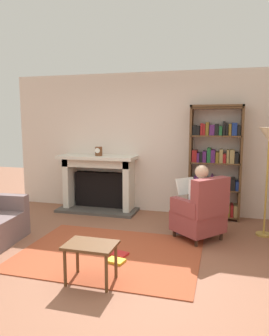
% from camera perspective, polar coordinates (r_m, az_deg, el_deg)
% --- Properties ---
extents(ground, '(14.00, 14.00, 0.00)m').
position_cam_1_polar(ground, '(4.26, -5.84, -16.42)').
color(ground, '#8D5840').
extents(back_wall, '(5.60, 0.10, 2.70)m').
position_cam_1_polar(back_wall, '(6.32, 2.39, 4.45)').
color(back_wall, beige).
rests_on(back_wall, ground).
extents(area_rug, '(2.40, 1.80, 0.01)m').
position_cam_1_polar(area_rug, '(4.51, -4.42, -14.84)').
color(area_rug, '#A24629').
rests_on(area_rug, ground).
extents(fireplace, '(1.57, 0.64, 1.11)m').
position_cam_1_polar(fireplace, '(6.46, -6.29, -2.35)').
color(fireplace, '#4C4742').
rests_on(fireplace, ground).
extents(mantel_clock, '(0.14, 0.14, 0.18)m').
position_cam_1_polar(mantel_clock, '(6.27, -6.38, 2.96)').
color(mantel_clock, brown).
rests_on(mantel_clock, fireplace).
extents(bookshelf, '(0.92, 0.32, 2.06)m').
position_cam_1_polar(bookshelf, '(5.98, 14.12, 0.51)').
color(bookshelf, brown).
rests_on(bookshelf, ground).
extents(armchair_reading, '(0.89, 0.89, 0.97)m').
position_cam_1_polar(armchair_reading, '(4.94, 11.78, -7.75)').
color(armchair_reading, '#331E14').
rests_on(armchair_reading, ground).
extents(seated_reader, '(0.59, 0.57, 1.14)m').
position_cam_1_polar(seated_reader, '(4.97, 10.88, -5.28)').
color(seated_reader, white).
rests_on(seated_reader, ground).
extents(side_table, '(0.56, 0.39, 0.45)m').
position_cam_1_polar(side_table, '(3.67, -7.78, -14.21)').
color(side_table, brown).
rests_on(side_table, ground).
extents(scattered_books, '(0.29, 0.43, 0.03)m').
position_cam_1_polar(scattered_books, '(4.33, -3.08, -15.55)').
color(scattered_books, red).
rests_on(scattered_books, area_rug).
extents(floor_lamp, '(0.32, 0.32, 1.69)m').
position_cam_1_polar(floor_lamp, '(5.26, 22.78, 3.86)').
color(floor_lamp, '#B7933F').
rests_on(floor_lamp, ground).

